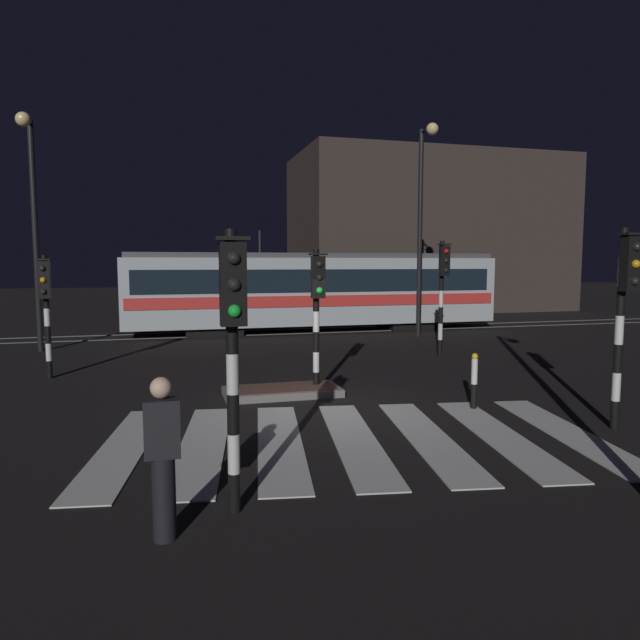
# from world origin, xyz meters

# --- Properties ---
(ground_plane) EXTENTS (120.00, 120.00, 0.00)m
(ground_plane) POSITION_xyz_m (0.00, 0.00, 0.00)
(ground_plane) COLOR black
(rail_near) EXTENTS (80.00, 0.12, 0.03)m
(rail_near) POSITION_xyz_m (0.00, 11.68, 0.01)
(rail_near) COLOR #59595E
(rail_near) RESTS_ON ground
(rail_far) EXTENTS (80.00, 0.12, 0.03)m
(rail_far) POSITION_xyz_m (0.00, 13.11, 0.01)
(rail_far) COLOR #59595E
(rail_far) RESTS_ON ground
(crosswalk_zebra) EXTENTS (8.53, 5.54, 0.02)m
(crosswalk_zebra) POSITION_xyz_m (-0.00, -2.11, 0.01)
(crosswalk_zebra) COLOR silver
(crosswalk_zebra) RESTS_ON ground
(traffic_island) EXTENTS (2.49, 1.13, 0.18)m
(traffic_island) POSITION_xyz_m (-0.51, 1.28, 0.09)
(traffic_island) COLOR slate
(traffic_island) RESTS_ON ground
(traffic_light_kerb_mid_left) EXTENTS (0.36, 0.42, 3.23)m
(traffic_light_kerb_mid_left) POSITION_xyz_m (-2.19, -4.37, 2.13)
(traffic_light_kerb_mid_left) COLOR black
(traffic_light_kerb_mid_left) RESTS_ON ground
(traffic_light_corner_near_right) EXTENTS (0.36, 0.42, 3.44)m
(traffic_light_corner_near_right) POSITION_xyz_m (4.54, -2.76, 2.27)
(traffic_light_corner_near_right) COLOR black
(traffic_light_corner_near_right) RESTS_ON ground
(traffic_light_corner_far_right) EXTENTS (0.36, 0.42, 3.52)m
(traffic_light_corner_far_right) POSITION_xyz_m (5.21, 5.08, 2.32)
(traffic_light_corner_far_right) COLOR black
(traffic_light_corner_far_right) RESTS_ON ground
(traffic_light_corner_far_left) EXTENTS (0.36, 0.42, 3.04)m
(traffic_light_corner_far_left) POSITION_xyz_m (-5.72, 4.52, 2.01)
(traffic_light_corner_far_left) COLOR black
(traffic_light_corner_far_left) RESTS_ON ground
(traffic_light_median_centre) EXTENTS (0.36, 0.42, 3.15)m
(traffic_light_median_centre) POSITION_xyz_m (0.28, 1.30, 2.08)
(traffic_light_median_centre) COLOR black
(traffic_light_median_centre) RESTS_ON ground
(street_lamp_trackside_left) EXTENTS (0.44, 1.21, 7.32)m
(street_lamp_trackside_left) POSITION_xyz_m (-6.84, 9.18, 4.63)
(street_lamp_trackside_left) COLOR black
(street_lamp_trackside_left) RESTS_ON ground
(street_lamp_trackside_right) EXTENTS (0.44, 1.21, 7.87)m
(street_lamp_trackside_right) POSITION_xyz_m (6.53, 9.35, 4.93)
(street_lamp_trackside_right) COLOR black
(street_lamp_trackside_right) RESTS_ON ground
(tram) EXTENTS (15.49, 2.58, 4.15)m
(tram) POSITION_xyz_m (3.13, 12.39, 1.75)
(tram) COLOR #B2BCC1
(tram) RESTS_ON ground
(pedestrian_waiting_at_kerb) EXTENTS (0.36, 0.24, 1.71)m
(pedestrian_waiting_at_kerb) POSITION_xyz_m (-2.96, -4.75, 0.88)
(pedestrian_waiting_at_kerb) COLOR black
(pedestrian_waiting_at_kerb) RESTS_ON ground
(bollard_island_edge) EXTENTS (0.12, 0.12, 1.11)m
(bollard_island_edge) POSITION_xyz_m (2.88, -0.85, 0.56)
(bollard_island_edge) COLOR black
(bollard_island_edge) RESTS_ON ground
(building_backdrop) EXTENTS (16.08, 8.00, 9.24)m
(building_backdrop) POSITION_xyz_m (12.88, 22.03, 4.62)
(building_backdrop) COLOR #382D28
(building_backdrop) RESTS_ON ground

